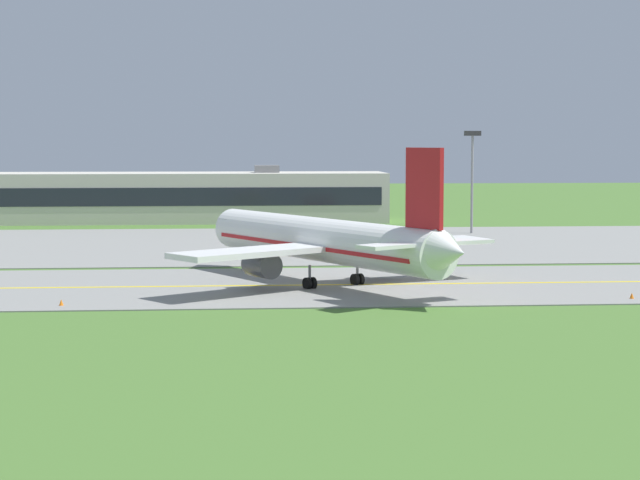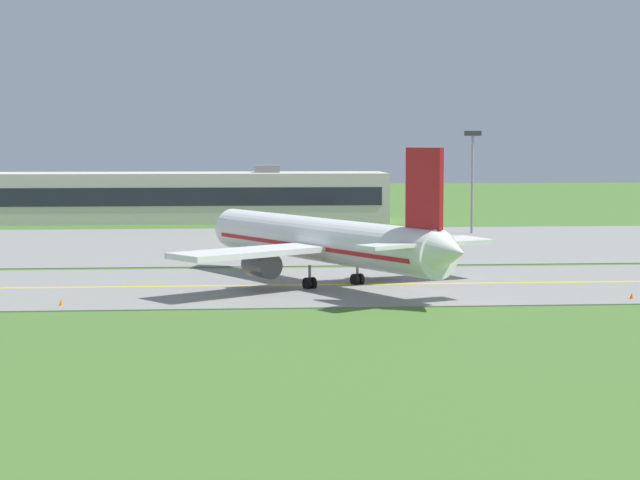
{
  "view_description": "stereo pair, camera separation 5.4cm",
  "coord_description": "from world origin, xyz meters",
  "px_view_note": "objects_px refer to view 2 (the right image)",
  "views": [
    {
      "loc": [
        -7.6,
        -101.85,
        13.18
      ],
      "look_at": [
        0.86,
        2.56,
        4.0
      ],
      "focal_mm": 63.19,
      "sensor_mm": 36.0,
      "label": 1
    },
    {
      "loc": [
        -7.54,
        -101.85,
        13.18
      ],
      "look_at": [
        0.86,
        2.56,
        4.0
      ],
      "focal_mm": 63.19,
      "sensor_mm": 36.0,
      "label": 2
    }
  ],
  "objects_px": {
    "service_truck_baggage": "(364,233)",
    "service_truck_fuel": "(264,241)",
    "apron_light_mast": "(472,169)",
    "airplane_lead": "(325,241)"
  },
  "relations": [
    {
      "from": "service_truck_baggage",
      "to": "service_truck_fuel",
      "type": "distance_m",
      "value": 17.06
    },
    {
      "from": "service_truck_fuel",
      "to": "apron_light_mast",
      "type": "distance_m",
      "value": 41.59
    },
    {
      "from": "airplane_lead",
      "to": "service_truck_baggage",
      "type": "bearing_deg",
      "value": 78.18
    },
    {
      "from": "airplane_lead",
      "to": "service_truck_fuel",
      "type": "distance_m",
      "value": 29.92
    },
    {
      "from": "service_truck_fuel",
      "to": "airplane_lead",
      "type": "bearing_deg",
      "value": -80.91
    },
    {
      "from": "airplane_lead",
      "to": "service_truck_baggage",
      "type": "xyz_separation_m",
      "value": [
        8.44,
        40.3,
        -2.6
      ]
    },
    {
      "from": "airplane_lead",
      "to": "service_truck_fuel",
      "type": "bearing_deg",
      "value": 99.09
    },
    {
      "from": "service_truck_baggage",
      "to": "apron_light_mast",
      "type": "height_order",
      "value": "apron_light_mast"
    },
    {
      "from": "service_truck_baggage",
      "to": "service_truck_fuel",
      "type": "height_order",
      "value": "same"
    },
    {
      "from": "service_truck_baggage",
      "to": "apron_light_mast",
      "type": "bearing_deg",
      "value": 42.67
    }
  ]
}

